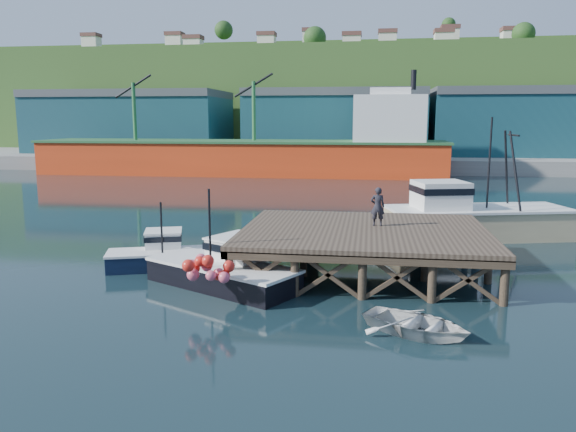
% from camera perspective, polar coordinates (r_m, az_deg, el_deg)
% --- Properties ---
extents(ground, '(300.00, 300.00, 0.00)m').
position_cam_1_polar(ground, '(29.11, -3.27, -5.08)').
color(ground, black).
rests_on(ground, ground).
extents(wharf, '(12.00, 10.00, 2.62)m').
position_cam_1_polar(wharf, '(27.92, 7.74, -1.71)').
color(wharf, brown).
rests_on(wharf, ground).
extents(far_quay, '(160.00, 40.00, 2.00)m').
position_cam_1_polar(far_quay, '(97.94, 4.98, 5.96)').
color(far_quay, gray).
rests_on(far_quay, ground).
extents(warehouse_left, '(32.00, 16.00, 9.00)m').
position_cam_1_polar(warehouse_left, '(101.11, -15.62, 8.88)').
color(warehouse_left, '#194953').
rests_on(warehouse_left, far_quay).
extents(warehouse_mid, '(28.00, 16.00, 9.00)m').
position_cam_1_polar(warehouse_mid, '(92.74, 4.84, 9.15)').
color(warehouse_mid, '#194953').
rests_on(warehouse_mid, far_quay).
extents(warehouse_right, '(30.00, 16.00, 9.00)m').
position_cam_1_polar(warehouse_right, '(95.70, 23.28, 8.42)').
color(warehouse_right, '#194953').
rests_on(warehouse_right, far_quay).
extents(cargo_ship, '(55.50, 10.00, 13.75)m').
position_cam_1_polar(cargo_ship, '(76.99, -2.33, 6.68)').
color(cargo_ship, '#EA3E16').
rests_on(cargo_ship, ground).
extents(hillside, '(220.00, 50.00, 22.00)m').
position_cam_1_polar(hillside, '(127.74, 5.86, 11.31)').
color(hillside, '#2D511E').
rests_on(hillside, ground).
extents(boat_navy, '(5.90, 3.93, 3.47)m').
position_cam_1_polar(boat_navy, '(29.41, -12.54, -3.74)').
color(boat_navy, black).
rests_on(boat_navy, ground).
extents(boat_black, '(7.72, 6.58, 4.53)m').
position_cam_1_polar(boat_black, '(25.72, -6.21, -5.21)').
color(boat_black, black).
rests_on(boat_black, ground).
extents(trawler, '(12.02, 6.76, 7.61)m').
position_cam_1_polar(trawler, '(37.54, 18.35, 0.25)').
color(trawler, tan).
rests_on(trawler, ground).
extents(dinghy, '(4.68, 4.25, 0.79)m').
position_cam_1_polar(dinghy, '(20.53, 12.94, -10.60)').
color(dinghy, silver).
rests_on(dinghy, ground).
extents(dockworker, '(0.74, 0.51, 1.97)m').
position_cam_1_polar(dockworker, '(28.74, 9.09, 0.96)').
color(dockworker, black).
rests_on(dockworker, wharf).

